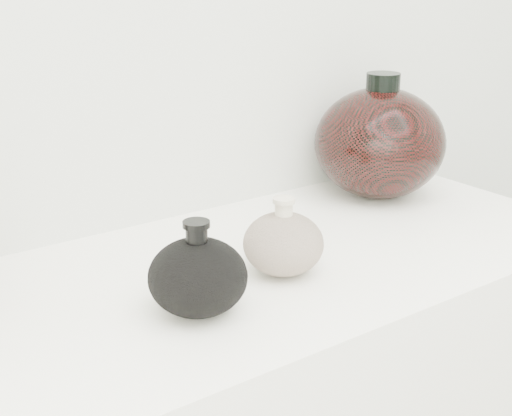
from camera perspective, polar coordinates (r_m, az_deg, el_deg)
black_gourd_vase at (r=0.92m, az=-4.68°, el=-5.46°), size 0.17×0.17×0.13m
cream_gourd_vase at (r=1.03m, az=2.20°, el=-2.82°), size 0.15×0.15×0.12m
right_round_pot at (r=1.37m, az=9.85°, el=5.20°), size 0.31×0.31×0.24m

